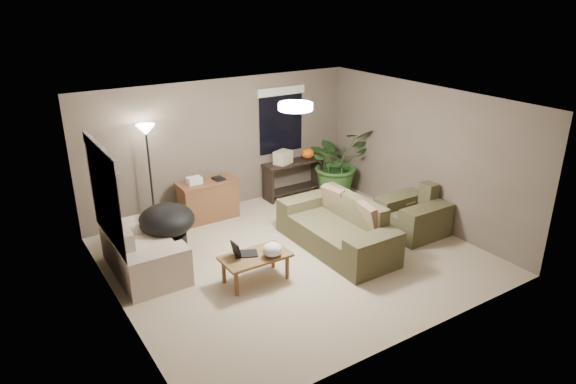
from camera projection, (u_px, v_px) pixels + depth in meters
room_shell at (295, 184)px, 7.81m from camera, size 5.50×5.50×5.50m
main_sofa at (338, 231)px, 8.45m from camera, size 0.95×2.20×0.85m
throw_pillows at (351, 208)px, 8.45m from camera, size 0.31×1.38×0.47m
loveseat at (142, 254)px, 7.72m from camera, size 0.90×1.60×0.85m
armchair at (413, 217)px, 8.99m from camera, size 0.95×1.00×0.85m
coffee_table at (255, 259)px, 7.45m from camera, size 1.00×0.55×0.42m
laptop at (242, 252)px, 7.40m from camera, size 0.39×0.34×0.24m
plastic_bag at (272, 250)px, 7.37m from camera, size 0.31×0.28×0.21m
desk at (208, 200)px, 9.49m from camera, size 1.10×0.50×0.75m
desk_papers at (199, 180)px, 9.25m from camera, size 0.68×0.27×0.12m
console_table at (293, 176)px, 10.54m from camera, size 1.30×0.40×0.75m
pumpkin at (308, 153)px, 10.56m from camera, size 0.31×0.31×0.22m
cardboard_box at (283, 157)px, 10.25m from camera, size 0.41×0.36×0.26m
papasan_chair at (167, 225)px, 8.29m from camera, size 1.07×1.07×0.80m
floor_lamp at (147, 143)px, 8.65m from camera, size 0.32×0.32×1.91m
ceiling_fixture at (296, 106)px, 7.37m from camera, size 0.50×0.50×0.10m
houseplant at (337, 169)px, 10.59m from camera, size 1.27×1.41×1.10m
cat_scratching_post at (405, 215)px, 9.25m from camera, size 0.32×0.32×0.50m
window_left at (102, 179)px, 6.47m from camera, size 0.05×1.56×1.33m
window_back at (281, 109)px, 10.20m from camera, size 1.06×0.05×1.33m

